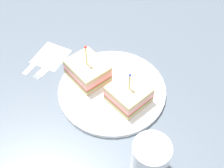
% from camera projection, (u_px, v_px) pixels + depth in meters
% --- Properties ---
extents(ground_plane, '(0.93, 0.93, 0.02)m').
position_uv_depth(ground_plane, '(112.00, 94.00, 0.81)').
color(ground_plane, '#4C5660').
extents(plate, '(0.28, 0.28, 0.01)m').
position_uv_depth(plate, '(112.00, 90.00, 0.80)').
color(plate, white).
rests_on(plate, ground_plane).
extents(sandwich_half_front, '(0.12, 0.12, 0.10)m').
position_uv_depth(sandwich_half_front, '(129.00, 94.00, 0.75)').
color(sandwich_half_front, tan).
rests_on(sandwich_half_front, plate).
extents(sandwich_half_back, '(0.13, 0.13, 0.11)m').
position_uv_depth(sandwich_half_back, '(88.00, 71.00, 0.80)').
color(sandwich_half_back, tan).
rests_on(sandwich_half_back, plate).
extents(drink_glass, '(0.08, 0.08, 0.09)m').
position_uv_depth(drink_glass, '(150.00, 159.00, 0.63)').
color(drink_glass, beige).
rests_on(drink_glass, ground_plane).
extents(napkin, '(0.12, 0.12, 0.00)m').
position_uv_depth(napkin, '(51.00, 56.00, 0.88)').
color(napkin, beige).
rests_on(napkin, ground_plane).
extents(fork, '(0.11, 0.09, 0.00)m').
position_uv_depth(fork, '(48.00, 68.00, 0.85)').
color(fork, silver).
rests_on(fork, ground_plane).
extents(knife, '(0.12, 0.08, 0.00)m').
position_uv_depth(knife, '(37.00, 61.00, 0.87)').
color(knife, silver).
rests_on(knife, ground_plane).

